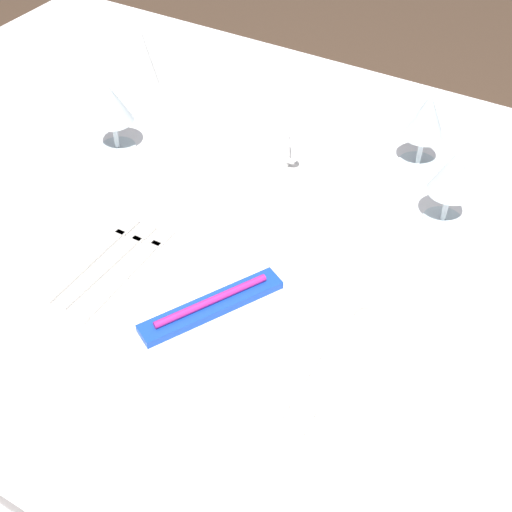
% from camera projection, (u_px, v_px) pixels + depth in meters
% --- Properties ---
extents(ground_plane, '(6.00, 6.00, 0.00)m').
position_uv_depth(ground_plane, '(263.00, 462.00, 1.59)').
color(ground_plane, '#4C3828').
extents(dining_table, '(1.80, 1.11, 0.74)m').
position_uv_depth(dining_table, '(266.00, 261.00, 1.14)').
color(dining_table, white).
rests_on(dining_table, ground).
extents(dinner_plate, '(0.25, 0.25, 0.02)m').
position_uv_depth(dinner_plate, '(212.00, 313.00, 0.93)').
color(dinner_plate, white).
rests_on(dinner_plate, dining_table).
extents(toothbrush_package, '(0.13, 0.20, 0.02)m').
position_uv_depth(toothbrush_package, '(212.00, 305.00, 0.92)').
color(toothbrush_package, blue).
rests_on(toothbrush_package, dinner_plate).
extents(fork_outer, '(0.02, 0.22, 0.00)m').
position_uv_depth(fork_outer, '(132.00, 269.00, 1.01)').
color(fork_outer, beige).
rests_on(fork_outer, dining_table).
extents(fork_inner, '(0.02, 0.20, 0.00)m').
position_uv_depth(fork_inner, '(114.00, 261.00, 1.02)').
color(fork_inner, beige).
rests_on(fork_inner, dining_table).
extents(fork_salad, '(0.02, 0.20, 0.00)m').
position_uv_depth(fork_salad, '(97.00, 254.00, 1.03)').
color(fork_salad, beige).
rests_on(fork_salad, dining_table).
extents(dinner_knife, '(0.02, 0.24, 0.00)m').
position_uv_depth(dinner_knife, '(318.00, 351.00, 0.89)').
color(dinner_knife, beige).
rests_on(dinner_knife, dining_table).
extents(spoon_soup, '(0.03, 0.23, 0.01)m').
position_uv_depth(spoon_soup, '(345.00, 350.00, 0.90)').
color(spoon_soup, beige).
rests_on(spoon_soup, dining_table).
extents(saucer_left, '(0.13, 0.13, 0.01)m').
position_uv_depth(saucer_left, '(268.00, 164.00, 1.20)').
color(saucer_left, white).
rests_on(saucer_left, dining_table).
extents(coffee_cup_left, '(0.10, 0.08, 0.06)m').
position_uv_depth(coffee_cup_left, '(269.00, 147.00, 1.17)').
color(coffee_cup_left, white).
rests_on(coffee_cup_left, saucer_left).
extents(wine_glass_centre, '(0.07, 0.07, 0.14)m').
position_uv_depth(wine_glass_centre, '(426.00, 119.00, 1.13)').
color(wine_glass_centre, silver).
rests_on(wine_glass_centre, dining_table).
extents(wine_glass_right, '(0.08, 0.08, 0.13)m').
position_uv_depth(wine_glass_right, '(111.00, 106.00, 1.17)').
color(wine_glass_right, silver).
rests_on(wine_glass_right, dining_table).
extents(wine_glass_far, '(0.07, 0.07, 0.14)m').
position_uv_depth(wine_glass_far, '(454.00, 174.00, 1.02)').
color(wine_glass_far, silver).
rests_on(wine_glass_far, dining_table).
extents(napkin_folded, '(0.06, 0.06, 0.14)m').
position_uv_depth(napkin_folded, '(142.00, 55.00, 1.35)').
color(napkin_folded, white).
rests_on(napkin_folded, dining_table).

